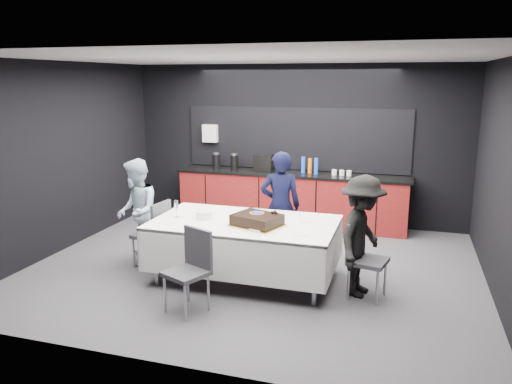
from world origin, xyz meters
TOP-DOWN VIEW (x-y plane):
  - ground at (0.00, 0.00)m, footprint 6.00×6.00m
  - room_shell at (0.00, 0.00)m, footprint 6.04×5.04m
  - kitchenette at (-0.02, 2.22)m, footprint 4.10×0.64m
  - party_table at (0.00, -0.40)m, footprint 2.32×1.32m
  - cake_assembly at (0.21, -0.54)m, footprint 0.70×0.64m
  - plate_stack at (-0.53, -0.45)m, footprint 0.21×0.21m
  - loose_plate_near at (-0.43, -0.86)m, footprint 0.21×0.21m
  - loose_plate_right_a at (0.73, -0.18)m, footprint 0.18×0.18m
  - loose_plate_right_b at (0.80, -0.73)m, footprint 0.18×0.18m
  - loose_plate_far at (-0.02, 0.02)m, footprint 0.18×0.18m
  - fork_pile at (0.27, -0.76)m, footprint 0.18×0.15m
  - champagne_flute at (-0.91, -0.48)m, footprint 0.06×0.06m
  - chair_left at (-1.30, -0.34)m, footprint 0.47×0.47m
  - chair_right at (1.48, -0.48)m, footprint 0.50×0.50m
  - chair_near at (-0.29, -1.40)m, footprint 0.55×0.55m
  - person_center at (0.25, 0.45)m, footprint 0.65×0.52m
  - person_left at (-1.62, -0.26)m, footprint 0.83×0.90m
  - person_right at (1.47, -0.44)m, footprint 0.75×1.04m

SIDE VIEW (x-z plane):
  - ground at x=0.00m, z-range 0.00..0.00m
  - chair_left at x=-1.30m, z-range 0.07..1.00m
  - chair_right at x=1.48m, z-range 0.07..1.00m
  - chair_near at x=-0.29m, z-range 0.07..1.00m
  - kitchenette at x=-0.02m, z-range -0.48..1.57m
  - party_table at x=0.00m, z-range 0.25..1.03m
  - person_right at x=1.47m, z-range 0.00..1.46m
  - person_left at x=-1.62m, z-range 0.00..1.48m
  - loose_plate_near at x=-0.43m, z-range 0.78..0.79m
  - loose_plate_right_a at x=0.73m, z-range 0.78..0.79m
  - loose_plate_right_b at x=0.80m, z-range 0.78..0.79m
  - loose_plate_far at x=-0.02m, z-range 0.78..0.79m
  - person_center at x=0.25m, z-range 0.00..1.57m
  - fork_pile at x=0.27m, z-range 0.78..0.80m
  - plate_stack at x=-0.53m, z-range 0.78..0.88m
  - cake_assembly at x=0.21m, z-range 0.76..0.94m
  - champagne_flute at x=-0.91m, z-range 0.83..1.05m
  - room_shell at x=0.00m, z-range 0.45..3.27m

